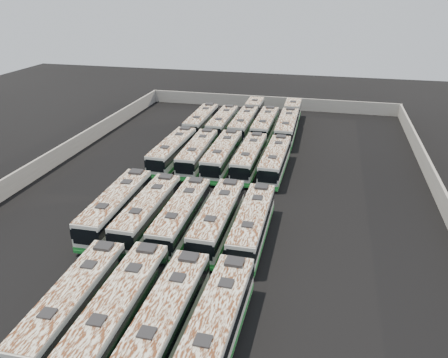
# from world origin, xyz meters

# --- Properties ---
(ground) EXTENTS (140.00, 140.00, 0.00)m
(ground) POSITION_xyz_m (0.00, 0.00, 0.00)
(ground) COLOR black
(ground) RESTS_ON ground
(perimeter_wall) EXTENTS (45.20, 73.20, 2.20)m
(perimeter_wall) POSITION_xyz_m (0.00, 0.00, 1.10)
(perimeter_wall) COLOR gray
(perimeter_wall) RESTS_ON ground
(bus_front_left) EXTENTS (2.69, 11.59, 3.25)m
(bus_front_left) POSITION_xyz_m (-4.94, -21.77, 1.66)
(bus_front_left) COLOR #BABDB7
(bus_front_left) RESTS_ON ground
(bus_front_center) EXTENTS (2.62, 11.97, 3.37)m
(bus_front_center) POSITION_xyz_m (-1.70, -21.63, 1.72)
(bus_front_center) COLOR #BABDB7
(bus_front_center) RESTS_ON ground
(bus_front_right) EXTENTS (2.61, 11.84, 3.33)m
(bus_front_right) POSITION_xyz_m (1.52, -21.87, 1.70)
(bus_front_right) COLOR #BABDB7
(bus_front_right) RESTS_ON ground
(bus_front_far_right) EXTENTS (2.71, 11.90, 3.34)m
(bus_front_far_right) POSITION_xyz_m (4.77, -21.71, 1.71)
(bus_front_far_right) COLOR #BABDB7
(bus_front_far_right) RESTS_ON ground
(bus_midfront_far_left) EXTENTS (2.81, 12.02, 3.37)m
(bus_midfront_far_left) POSITION_xyz_m (-8.26, -8.66, 1.72)
(bus_midfront_far_left) COLOR #BABDB7
(bus_midfront_far_left) RESTS_ON ground
(bus_midfront_left) EXTENTS (2.47, 11.58, 3.26)m
(bus_midfront_left) POSITION_xyz_m (-5.06, -8.72, 1.67)
(bus_midfront_left) COLOR #BABDB7
(bus_midfront_left) RESTS_ON ground
(bus_midfront_center) EXTENTS (2.52, 11.54, 3.25)m
(bus_midfront_center) POSITION_xyz_m (-1.81, -8.77, 1.66)
(bus_midfront_center) COLOR #BABDB7
(bus_midfront_center) RESTS_ON ground
(bus_midfront_right) EXTENTS (2.51, 11.66, 3.28)m
(bus_midfront_right) POSITION_xyz_m (1.55, -8.53, 1.68)
(bus_midfront_right) COLOR #BABDB7
(bus_midfront_right) RESTS_ON ground
(bus_midfront_far_right) EXTENTS (2.48, 11.52, 3.24)m
(bus_midfront_far_right) POSITION_xyz_m (4.73, -8.74, 1.66)
(bus_midfront_far_right) COLOR #BABDB7
(bus_midfront_far_right) RESTS_ON ground
(bus_midback_far_left) EXTENTS (2.66, 11.74, 3.30)m
(bus_midback_far_left) POSITION_xyz_m (-8.22, 6.91, 1.69)
(bus_midback_far_left) COLOR #BABDB7
(bus_midback_far_left) RESTS_ON ground
(bus_midback_left) EXTENTS (2.68, 11.54, 3.24)m
(bus_midback_left) POSITION_xyz_m (-4.97, 6.99, 1.66)
(bus_midback_left) COLOR #BABDB7
(bus_midback_left) RESTS_ON ground
(bus_midback_center) EXTENTS (2.52, 11.85, 3.34)m
(bus_midback_center) POSITION_xyz_m (-1.78, 6.84, 1.71)
(bus_midback_center) COLOR #BABDB7
(bus_midback_center) RESTS_ON ground
(bus_midback_right) EXTENTS (2.57, 11.50, 3.23)m
(bus_midback_right) POSITION_xyz_m (1.55, 6.99, 1.65)
(bus_midback_right) COLOR #BABDB7
(bus_midback_right) RESTS_ON ground
(bus_midback_far_right) EXTENTS (2.61, 11.48, 3.22)m
(bus_midback_far_right) POSITION_xyz_m (4.71, 6.79, 1.65)
(bus_midback_far_right) COLOR #BABDB7
(bus_midback_far_right) RESTS_ON ground
(bus_back_far_left) EXTENTS (2.53, 11.59, 3.26)m
(bus_back_far_left) POSITION_xyz_m (-8.30, 20.08, 1.67)
(bus_back_far_left) COLOR #BABDB7
(bus_back_far_left) RESTS_ON ground
(bus_back_left) EXTENTS (2.45, 11.42, 3.22)m
(bus_back_left) POSITION_xyz_m (-4.95, 20.00, 1.64)
(bus_back_left) COLOR #BABDB7
(bus_back_left) RESTS_ON ground
(bus_back_center) EXTENTS (2.51, 18.15, 3.29)m
(bus_back_center) POSITION_xyz_m (-1.72, 23.05, 1.68)
(bus_back_center) COLOR #BABDB7
(bus_back_center) RESTS_ON ground
(bus_back_right) EXTENTS (2.56, 11.83, 3.33)m
(bus_back_right) POSITION_xyz_m (1.47, 20.16, 1.70)
(bus_back_right) COLOR #BABDB7
(bus_back_right) RESTS_ON ground
(bus_back_far_right) EXTENTS (2.69, 18.54, 3.36)m
(bus_back_far_right) POSITION_xyz_m (4.69, 23.09, 1.71)
(bus_back_far_right) COLOR #BABDB7
(bus_back_far_right) RESTS_ON ground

